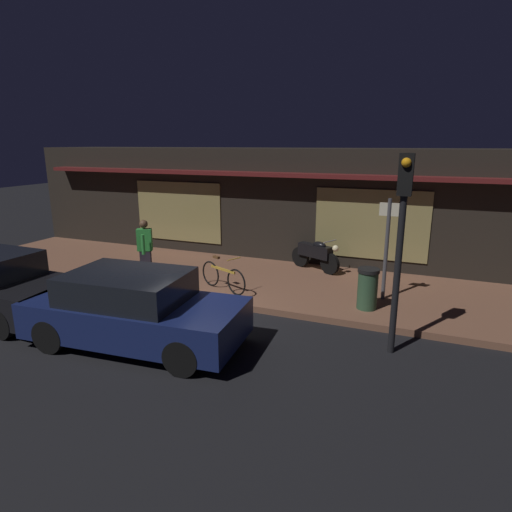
% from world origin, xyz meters
% --- Properties ---
extents(ground_plane, '(60.00, 60.00, 0.00)m').
position_xyz_m(ground_plane, '(0.00, 0.00, 0.00)').
color(ground_plane, black).
extents(sidewalk_slab, '(18.00, 4.00, 0.15)m').
position_xyz_m(sidewalk_slab, '(0.00, 3.00, 0.07)').
color(sidewalk_slab, brown).
rests_on(sidewalk_slab, ground_plane).
extents(storefront_building, '(18.00, 3.30, 3.60)m').
position_xyz_m(storefront_building, '(0.00, 6.39, 1.80)').
color(storefront_building, black).
rests_on(storefront_building, ground_plane).
extents(motorcycle, '(1.59, 0.89, 0.97)m').
position_xyz_m(motorcycle, '(1.78, 4.36, 0.65)').
color(motorcycle, black).
rests_on(motorcycle, sidewalk_slab).
extents(bicycle_parked, '(1.53, 0.72, 0.91)m').
position_xyz_m(bicycle_parked, '(0.07, 1.75, 0.51)').
color(bicycle_parked, black).
rests_on(bicycle_parked, sidewalk_slab).
extents(person_photographer, '(0.44, 0.58, 1.67)m').
position_xyz_m(person_photographer, '(-2.17, 1.66, 1.03)').
color(person_photographer, '#28232D').
rests_on(person_photographer, sidewalk_slab).
extents(sign_post, '(0.44, 0.09, 2.40)m').
position_xyz_m(sign_post, '(3.88, 2.63, 1.51)').
color(sign_post, '#47474C').
rests_on(sign_post, sidewalk_slab).
extents(trash_bin, '(0.48, 0.48, 0.93)m').
position_xyz_m(trash_bin, '(3.61, 1.85, 0.62)').
color(trash_bin, '#2D4C33').
rests_on(trash_bin, sidewalk_slab).
extents(traffic_light_pole, '(0.24, 0.33, 3.60)m').
position_xyz_m(traffic_light_pole, '(4.30, 0.18, 2.48)').
color(traffic_light_pole, black).
rests_on(traffic_light_pole, ground_plane).
extents(parked_car_far, '(4.22, 2.06, 1.42)m').
position_xyz_m(parked_car_far, '(-0.30, -1.31, 0.70)').
color(parked_car_far, black).
rests_on(parked_car_far, ground_plane).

